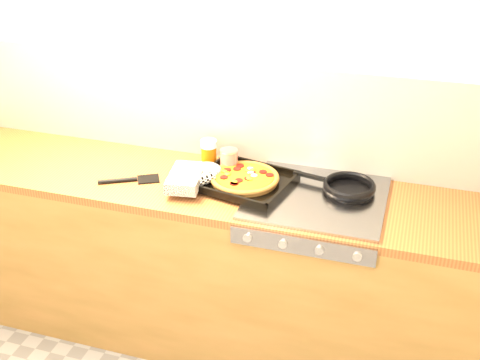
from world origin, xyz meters
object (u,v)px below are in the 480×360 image
(pizza_on_tray, at_px, (229,178))
(tomato_can, at_px, (229,161))
(juice_glass, at_px, (209,153))
(frying_pan, at_px, (348,187))

(pizza_on_tray, distance_m, tomato_can, 0.14)
(pizza_on_tray, bearing_deg, juice_glass, 131.83)
(tomato_can, distance_m, juice_glass, 0.13)
(tomato_can, relative_size, juice_glass, 0.92)
(frying_pan, height_order, tomato_can, tomato_can)
(frying_pan, bearing_deg, tomato_can, 175.65)
(tomato_can, xyz_separation_m, juice_glass, (-0.12, 0.05, 0.01))
(frying_pan, relative_size, tomato_can, 3.37)
(pizza_on_tray, height_order, frying_pan, pizza_on_tray)
(frying_pan, relative_size, juice_glass, 3.10)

